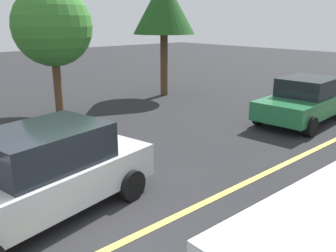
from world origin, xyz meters
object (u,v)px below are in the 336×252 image
object	(u,v)px
car_green_approaching	(305,100)
tree_centre_verge	(52,27)
car_silver_mid_road	(39,174)
tree_left_verge	(164,6)

from	to	relation	value
car_green_approaching	tree_centre_verge	size ratio (longest dim) A/B	0.92
car_silver_mid_road	car_green_approaching	bearing A→B (deg)	0.10
car_silver_mid_road	tree_centre_verge	world-z (taller)	tree_centre_verge
tree_centre_verge	car_silver_mid_road	bearing A→B (deg)	-117.57
tree_left_verge	tree_centre_verge	xyz separation A→B (m)	(-5.42, 0.18, -0.86)
car_silver_mid_road	tree_centre_verge	xyz separation A→B (m)	(3.75, 7.19, 2.48)
car_green_approaching	car_silver_mid_road	xyz separation A→B (m)	(-9.82, -0.02, 0.04)
car_green_approaching	tree_centre_verge	distance (m)	9.73
car_silver_mid_road	tree_left_verge	world-z (taller)	tree_left_verge
car_green_approaching	car_silver_mid_road	world-z (taller)	car_silver_mid_road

